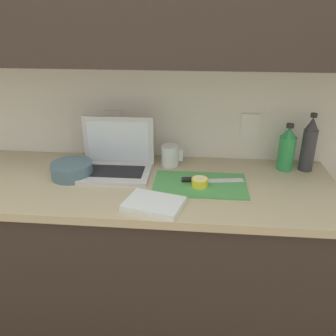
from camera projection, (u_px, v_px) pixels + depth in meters
ground_plane at (132, 331)px, 1.98m from camera, size 12.00×12.00×0.00m
wall_back at (127, 29)px, 1.56m from camera, size 5.20×0.38×2.60m
counter_unit at (124, 262)px, 1.78m from camera, size 1.90×0.63×0.93m
laptop at (116, 160)px, 1.67m from camera, size 0.34×0.24×0.25m
cutting_board at (200, 184)px, 1.56m from camera, size 0.41×0.25×0.01m
knife at (202, 180)px, 1.57m from camera, size 0.28×0.07×0.02m
lemon_half_cut at (200, 182)px, 1.53m from camera, size 0.07×0.07×0.04m
bottle_green_soda at (287, 149)px, 1.68m from camera, size 0.08×0.08×0.23m
bottle_oil_tall at (309, 145)px, 1.66m from camera, size 0.07×0.07×0.28m
measuring_cup at (170, 156)px, 1.74m from camera, size 0.11×0.09×0.10m
bowl_white at (72, 170)px, 1.63m from camera, size 0.19×0.19×0.07m
dish_towel at (154, 204)px, 1.39m from camera, size 0.25×0.21×0.02m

